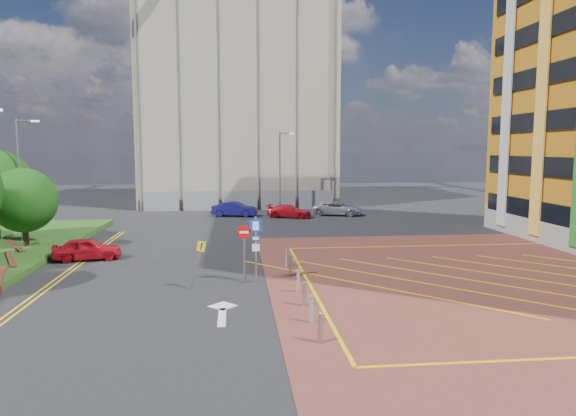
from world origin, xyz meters
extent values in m
plane|color=black|center=(0.00, 0.00, 0.00)|extent=(140.00, 140.00, 0.00)
cube|color=brown|center=(14.00, 0.00, 0.01)|extent=(26.00, 26.00, 0.02)
cube|color=brown|center=(-11.60, 2.00, 0.20)|extent=(1.86, 4.43, 0.40)
cube|color=brown|center=(-12.80, 6.00, 0.20)|extent=(2.29, 4.27, 0.40)
cube|color=brown|center=(-14.20, 10.00, 0.20)|extent=(2.69, 4.06, 0.40)
cylinder|color=#3D2B1C|center=(-13.50, 10.00, 1.20)|extent=(0.36, 0.36, 1.80)
sphere|color=#11390D|center=(-13.50, 10.00, 3.20)|extent=(4.00, 4.00, 4.00)
cylinder|color=#9EA0A8|center=(-14.50, 12.00, 4.30)|extent=(0.16, 0.16, 8.00)
cylinder|color=#9EA0A8|center=(-13.90, 12.00, 8.18)|extent=(1.20, 0.10, 0.10)
cube|color=silver|center=(-13.30, 12.00, 8.15)|extent=(0.50, 0.15, 0.12)
cylinder|color=#9EA0A8|center=(4.00, 28.00, 4.00)|extent=(0.16, 0.16, 8.00)
cylinder|color=#9EA0A8|center=(4.60, 28.00, 7.88)|extent=(1.20, 0.10, 0.10)
cube|color=silver|center=(5.20, 28.00, 7.85)|extent=(0.50, 0.15, 0.12)
cylinder|color=#9EA0A8|center=(0.50, 1.00, 1.60)|extent=(0.10, 0.10, 3.20)
cube|color=#0A39B4|center=(0.50, 0.97, 2.75)|extent=(0.60, 0.04, 0.60)
cube|color=white|center=(0.50, 0.94, 2.75)|extent=(0.30, 0.02, 0.42)
cube|color=#0A39B4|center=(0.50, 0.97, 2.15)|extent=(0.40, 0.04, 0.25)
cube|color=white|center=(0.50, 0.94, 2.15)|extent=(0.28, 0.02, 0.14)
cube|color=white|center=(0.50, 0.97, 1.70)|extent=(0.35, 0.04, 0.35)
cylinder|color=#9EA0A8|center=(-0.05, 1.00, 1.35)|extent=(0.08, 0.08, 2.70)
cylinder|color=red|center=(-0.05, 0.97, 2.45)|extent=(0.64, 0.04, 0.64)
cube|color=white|center=(-0.05, 0.94, 2.45)|extent=(0.44, 0.02, 0.10)
cylinder|color=#9EA0A8|center=(-2.23, 0.01, 1.10)|extent=(0.65, 0.08, 2.14)
cube|color=yellow|center=(-2.01, -0.02, 2.00)|extent=(0.42, 0.42, 0.55)
cylinder|color=#9EA0A8|center=(2.30, -7.00, 0.47)|extent=(0.14, 0.14, 0.90)
cylinder|color=black|center=(2.30, -5.00, 0.47)|extent=(0.14, 0.14, 0.90)
cylinder|color=#9EA0A8|center=(2.30, -3.00, 0.47)|extent=(0.14, 0.14, 0.90)
cylinder|color=black|center=(2.30, -1.00, 0.47)|extent=(0.14, 0.14, 0.90)
cylinder|color=#9EA0A8|center=(2.30, 2.00, 0.47)|extent=(0.14, 0.14, 0.90)
cylinder|color=black|center=(2.30, 4.00, 0.47)|extent=(0.14, 0.14, 0.90)
cube|color=#B6AD95|center=(0.00, 40.00, 11.00)|extent=(21.20, 19.20, 22.00)
cube|color=yellow|center=(2.00, 42.00, 17.00)|extent=(0.90, 0.90, 34.00)
cube|color=gray|center=(1.00, 30.00, 1.00)|extent=(21.60, 0.06, 2.00)
imported|color=red|center=(-8.98, 6.98, 0.64)|extent=(3.97, 2.15, 1.28)
imported|color=navy|center=(-0.55, 25.22, 0.70)|extent=(4.44, 2.30, 1.39)
imported|color=red|center=(4.49, 23.81, 0.60)|extent=(4.45, 2.98, 1.20)
imported|color=#BAB9C1|center=(9.27, 25.02, 0.66)|extent=(5.16, 3.58, 1.31)
camera|label=1|loc=(-0.43, -23.09, 6.41)|focal=32.00mm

